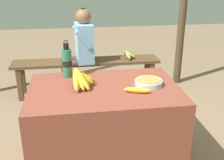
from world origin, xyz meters
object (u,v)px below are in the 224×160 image
seated_vendor (81,46)px  banana_bunch_green (128,54)px  serving_bowl (149,82)px  loose_banana_front (137,90)px  banana_bunch_ripe (80,77)px  water_bottle (67,62)px  wooden_bench (87,65)px

seated_vendor → banana_bunch_green: (0.62, 0.04, -0.14)m
serving_bowl → loose_banana_front: serving_bowl is taller
serving_bowl → seated_vendor: bearing=109.2°
banana_bunch_ripe → seated_vendor: seated_vendor is taller
serving_bowl → water_bottle: size_ratio=0.68×
water_bottle → loose_banana_front: bearing=-39.2°
water_bottle → wooden_bench: size_ratio=0.17×
banana_bunch_green → water_bottle: bearing=-123.5°
banana_bunch_ripe → seated_vendor: 1.37m
seated_vendor → water_bottle: bearing=76.9°
loose_banana_front → banana_bunch_green: bearing=80.8°
wooden_bench → banana_bunch_green: bearing=0.5°
seated_vendor → wooden_bench: bearing=-157.8°
water_bottle → wooden_bench: water_bottle is taller
banana_bunch_ripe → serving_bowl: (0.55, -0.05, -0.05)m
banana_bunch_green → banana_bunch_ripe: bearing=-115.8°
loose_banana_front → wooden_bench: size_ratio=0.11×
water_bottle → serving_bowl: bearing=-23.4°
loose_banana_front → wooden_bench: loose_banana_front is taller
loose_banana_front → wooden_bench: 1.65m
seated_vendor → serving_bowl: bearing=103.9°
banana_bunch_ripe → water_bottle: bearing=113.7°
loose_banana_front → seated_vendor: bearing=103.1°
loose_banana_front → seated_vendor: seated_vendor is taller
water_bottle → seated_vendor: seated_vendor is taller
seated_vendor → banana_bunch_green: size_ratio=3.94×
banana_bunch_ripe → water_bottle: 0.26m
loose_banana_front → seated_vendor: (-0.36, 1.56, -0.05)m
serving_bowl → banana_bunch_green: (0.13, 1.45, -0.19)m
banana_bunch_green → seated_vendor: bearing=-176.2°
loose_banana_front → banana_bunch_green: 1.63m
banana_bunch_ripe → wooden_bench: bearing=84.9°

